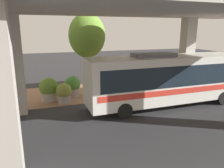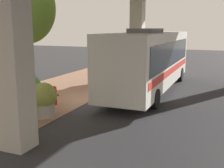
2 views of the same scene
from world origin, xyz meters
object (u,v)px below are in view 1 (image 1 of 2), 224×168
object	(u,v)px
bus	(167,77)
street_tree_near	(87,36)
planter_front	(64,93)
planter_middle	(73,86)
fire_hydrant	(87,92)
planter_back	(49,90)

from	to	relation	value
bus	street_tree_near	xyz separation A→B (m)	(-5.69, -4.43, 2.83)
planter_front	street_tree_near	bearing A→B (deg)	137.21
planter_middle	street_tree_near	world-z (taller)	street_tree_near
fire_hydrant	street_tree_near	bearing A→B (deg)	162.56
planter_back	bus	bearing A→B (deg)	63.49
bus	fire_hydrant	bearing A→B (deg)	-125.85
planter_back	street_tree_near	size ratio (longest dim) A/B	0.27
planter_front	planter_middle	bearing A→B (deg)	149.90
planter_back	street_tree_near	xyz separation A→B (m)	(-1.71, 3.55, 4.02)
planter_front	planter_middle	xyz separation A→B (m)	(-1.56, 0.91, 0.04)
fire_hydrant	planter_middle	world-z (taller)	planter_middle
planter_front	street_tree_near	world-z (taller)	street_tree_near
planter_front	planter_middle	distance (m)	1.81
fire_hydrant	planter_middle	size ratio (longest dim) A/B	0.58
planter_front	street_tree_near	size ratio (longest dim) A/B	0.23
fire_hydrant	planter_front	xyz separation A→B (m)	(0.70, -1.89, 0.30)
bus	planter_back	world-z (taller)	bus
planter_back	planter_middle	bearing A→B (deg)	105.77
fire_hydrant	planter_back	distance (m)	2.96
planter_middle	planter_back	bearing A→B (deg)	-74.23
planter_middle	bus	bearing A→B (deg)	53.18
planter_front	fire_hydrant	bearing A→B (deg)	110.34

